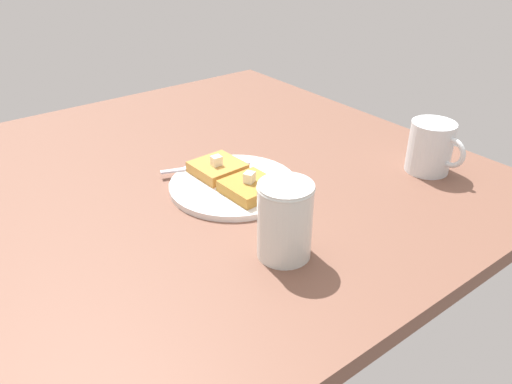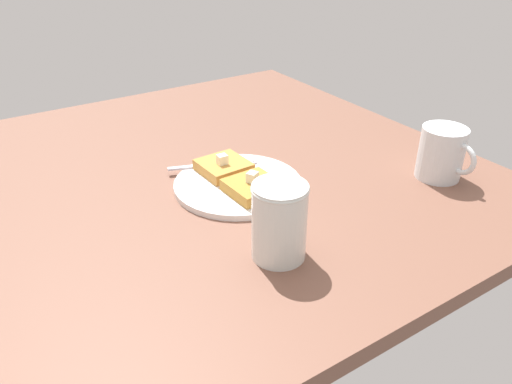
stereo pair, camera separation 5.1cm
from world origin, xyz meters
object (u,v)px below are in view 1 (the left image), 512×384
Objects in this scene: plate at (234,185)px; fork at (212,166)px; coffee_mug at (431,147)px; syrup_jar at (285,224)px.

fork reaches higher than plate.
coffee_mug reaches higher than plate.
coffee_mug is (23.22, 31.52, 3.41)cm from fork.
syrup_jar is 37.19cm from coffee_mug.
syrup_jar is (19.55, -5.29, 4.32)cm from plate.
fork is at bearing -126.37° from coffee_mug.
plate is 35.82cm from coffee_mug.
plate is at bearing -116.90° from coffee_mug.
fork is 39.30cm from coffee_mug.
coffee_mug reaches higher than fork.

